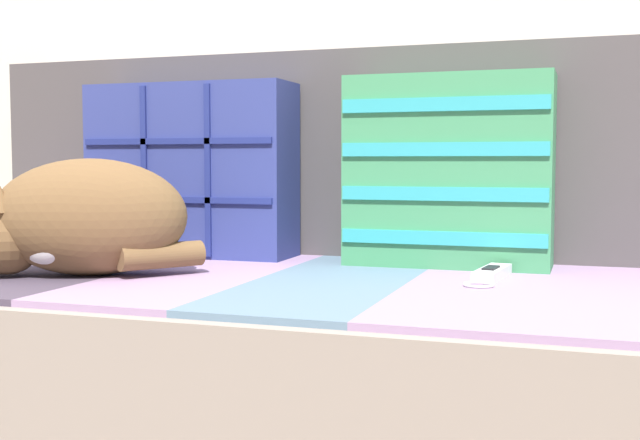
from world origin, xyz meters
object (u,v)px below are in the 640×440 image
object	(u,v)px
throw_pillow_striped	(448,171)
sleeping_cat	(77,221)
couch	(342,388)
throw_pillow_quilted	(191,170)
game_remote_far	(491,274)

from	to	relation	value
throw_pillow_striped	sleeping_cat	xyz separation A→B (m)	(-0.57, -0.33, -0.08)
throw_pillow_striped	couch	bearing A→B (deg)	-127.06
throw_pillow_quilted	game_remote_far	distance (m)	0.67
couch	throw_pillow_striped	world-z (taller)	throw_pillow_striped
throw_pillow_striped	game_remote_far	bearing A→B (deg)	-57.25
game_remote_far	sleeping_cat	bearing A→B (deg)	-164.87
couch	sleeping_cat	xyz separation A→B (m)	(-0.43, -0.14, 0.29)
couch	throw_pillow_striped	distance (m)	0.44
throw_pillow_quilted	couch	bearing A→B (deg)	-26.77
couch	sleeping_cat	size ratio (longest dim) A/B	4.93
throw_pillow_quilted	sleeping_cat	distance (m)	0.35
couch	game_remote_far	distance (m)	0.32
throw_pillow_quilted	throw_pillow_striped	distance (m)	0.53
throw_pillow_striped	game_remote_far	world-z (taller)	throw_pillow_striped
throw_pillow_quilted	sleeping_cat	bearing A→B (deg)	-97.10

